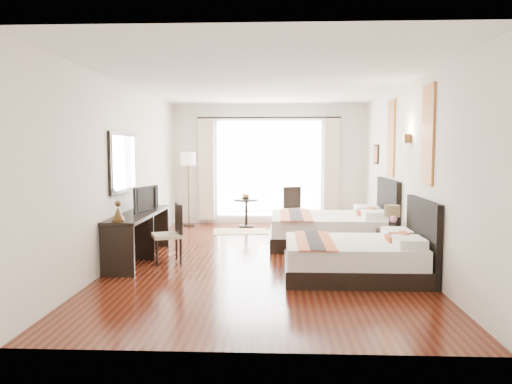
{
  "coord_description": "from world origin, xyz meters",
  "views": [
    {
      "loc": [
        0.22,
        -7.94,
        1.77
      ],
      "look_at": [
        -0.14,
        0.11,
        1.06
      ],
      "focal_mm": 35.0,
      "sensor_mm": 36.0,
      "label": 1
    }
  ],
  "objects_px": {
    "nightstand": "(392,246)",
    "vase": "(393,227)",
    "table_lamp": "(392,213)",
    "television": "(142,199)",
    "fruit_bowl": "(246,198)",
    "side_table": "(246,213)",
    "bed_near": "(359,256)",
    "window_chair": "(294,217)",
    "bed_far": "(333,229)",
    "desk_chair": "(168,245)",
    "floor_lamp": "(188,163)",
    "console_desk": "(139,236)"
  },
  "relations": [
    {
      "from": "nightstand",
      "to": "vase",
      "type": "height_order",
      "value": "vase"
    },
    {
      "from": "table_lamp",
      "to": "television",
      "type": "distance_m",
      "value": 3.99
    },
    {
      "from": "television",
      "to": "fruit_bowl",
      "type": "xyz_separation_m",
      "value": [
        1.46,
        3.29,
        -0.3
      ]
    },
    {
      "from": "table_lamp",
      "to": "side_table",
      "type": "height_order",
      "value": "table_lamp"
    },
    {
      "from": "side_table",
      "to": "fruit_bowl",
      "type": "bearing_deg",
      "value": 132.5
    },
    {
      "from": "bed_near",
      "to": "window_chair",
      "type": "xyz_separation_m",
      "value": [
        -0.77,
        3.99,
        -0.0
      ]
    },
    {
      "from": "television",
      "to": "side_table",
      "type": "distance_m",
      "value": 3.65
    },
    {
      "from": "bed_far",
      "to": "fruit_bowl",
      "type": "bearing_deg",
      "value": 128.84
    },
    {
      "from": "nightstand",
      "to": "desk_chair",
      "type": "bearing_deg",
      "value": -176.43
    },
    {
      "from": "desk_chair",
      "to": "window_chair",
      "type": "height_order",
      "value": "window_chair"
    },
    {
      "from": "table_lamp",
      "to": "side_table",
      "type": "relative_size",
      "value": 0.61
    },
    {
      "from": "floor_lamp",
      "to": "television",
      "type": "bearing_deg",
      "value": -92.63
    },
    {
      "from": "floor_lamp",
      "to": "window_chair",
      "type": "relative_size",
      "value": 1.83
    },
    {
      "from": "console_desk",
      "to": "bed_far",
      "type": "bearing_deg",
      "value": 21.93
    },
    {
      "from": "console_desk",
      "to": "television",
      "type": "relative_size",
      "value": 3.09
    },
    {
      "from": "floor_lamp",
      "to": "side_table",
      "type": "bearing_deg",
      "value": -2.11
    },
    {
      "from": "nightstand",
      "to": "console_desk",
      "type": "height_order",
      "value": "console_desk"
    },
    {
      "from": "table_lamp",
      "to": "desk_chair",
      "type": "distance_m",
      "value": 3.54
    },
    {
      "from": "fruit_bowl",
      "to": "table_lamp",
      "type": "bearing_deg",
      "value": -52.94
    },
    {
      "from": "console_desk",
      "to": "desk_chair",
      "type": "relative_size",
      "value": 2.4
    },
    {
      "from": "table_lamp",
      "to": "desk_chair",
      "type": "bearing_deg",
      "value": -175.36
    },
    {
      "from": "side_table",
      "to": "fruit_bowl",
      "type": "height_order",
      "value": "fruit_bowl"
    },
    {
      "from": "vase",
      "to": "side_table",
      "type": "bearing_deg",
      "value": 125.51
    },
    {
      "from": "bed_far",
      "to": "desk_chair",
      "type": "distance_m",
      "value": 3.08
    },
    {
      "from": "bed_near",
      "to": "bed_far",
      "type": "relative_size",
      "value": 0.89
    },
    {
      "from": "television",
      "to": "side_table",
      "type": "relative_size",
      "value": 1.13
    },
    {
      "from": "table_lamp",
      "to": "window_chair",
      "type": "distance_m",
      "value": 3.34
    },
    {
      "from": "bed_near",
      "to": "television",
      "type": "relative_size",
      "value": 2.7
    },
    {
      "from": "bed_near",
      "to": "vase",
      "type": "bearing_deg",
      "value": 52.4
    },
    {
      "from": "window_chair",
      "to": "vase",
      "type": "bearing_deg",
      "value": 8.9
    },
    {
      "from": "table_lamp",
      "to": "bed_far",
      "type": "bearing_deg",
      "value": 123.57
    },
    {
      "from": "bed_near",
      "to": "window_chair",
      "type": "distance_m",
      "value": 4.07
    },
    {
      "from": "side_table",
      "to": "window_chair",
      "type": "relative_size",
      "value": 0.68
    },
    {
      "from": "bed_far",
      "to": "desk_chair",
      "type": "bearing_deg",
      "value": -151.58
    },
    {
      "from": "nightstand",
      "to": "television",
      "type": "distance_m",
      "value": 4.04
    },
    {
      "from": "bed_far",
      "to": "nightstand",
      "type": "relative_size",
      "value": 4.24
    },
    {
      "from": "vase",
      "to": "side_table",
      "type": "relative_size",
      "value": 0.22
    },
    {
      "from": "vase",
      "to": "floor_lamp",
      "type": "distance_m",
      "value": 5.27
    },
    {
      "from": "table_lamp",
      "to": "console_desk",
      "type": "distance_m",
      "value": 4.02
    },
    {
      "from": "bed_near",
      "to": "fruit_bowl",
      "type": "relative_size",
      "value": 9.69
    },
    {
      "from": "television",
      "to": "desk_chair",
      "type": "distance_m",
      "value": 0.9
    },
    {
      "from": "bed_near",
      "to": "desk_chair",
      "type": "relative_size",
      "value": 2.1
    },
    {
      "from": "bed_far",
      "to": "floor_lamp",
      "type": "xyz_separation_m",
      "value": [
        -3.04,
        2.19,
        1.11
      ]
    },
    {
      "from": "nightstand",
      "to": "desk_chair",
      "type": "distance_m",
      "value": 3.49
    },
    {
      "from": "nightstand",
      "to": "window_chair",
      "type": "xyz_separation_m",
      "value": [
        -1.43,
        3.05,
        0.04
      ]
    },
    {
      "from": "bed_near",
      "to": "table_lamp",
      "type": "relative_size",
      "value": 5.01
    },
    {
      "from": "bed_far",
      "to": "vase",
      "type": "bearing_deg",
      "value": -60.36
    },
    {
      "from": "console_desk",
      "to": "table_lamp",
      "type": "bearing_deg",
      "value": 1.62
    },
    {
      "from": "vase",
      "to": "side_table",
      "type": "distance_m",
      "value": 4.3
    },
    {
      "from": "vase",
      "to": "console_desk",
      "type": "distance_m",
      "value": 3.99
    }
  ]
}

